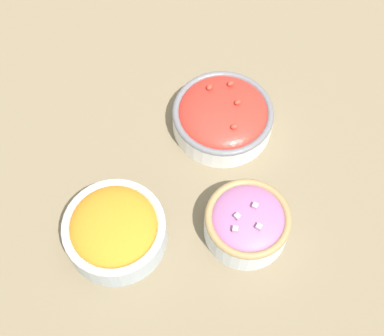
{
  "coord_description": "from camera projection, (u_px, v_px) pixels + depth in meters",
  "views": [
    {
      "loc": [
        0.38,
        0.17,
        0.8
      ],
      "look_at": [
        0.0,
        0.0,
        0.03
      ],
      "focal_mm": 50.0,
      "sensor_mm": 36.0,
      "label": 1
    }
  ],
  "objects": [
    {
      "name": "ground_plane",
      "position": [
        192.0,
        176.0,
        0.91
      ],
      "size": [
        3.0,
        3.0,
        0.0
      ],
      "primitive_type": "plane",
      "color": "#75664C"
    },
    {
      "name": "bowl_red_onion",
      "position": [
        247.0,
        222.0,
        0.83
      ],
      "size": [
        0.13,
        0.13,
        0.07
      ],
      "color": "silver",
      "rests_on": "ground_plane"
    },
    {
      "name": "bowl_carrots",
      "position": [
        115.0,
        229.0,
        0.82
      ],
      "size": [
        0.16,
        0.16,
        0.08
      ],
      "color": "#B2C1CC",
      "rests_on": "ground_plane"
    },
    {
      "name": "bowl_cherry_tomatoes",
      "position": [
        223.0,
        115.0,
        0.93
      ],
      "size": [
        0.18,
        0.18,
        0.07
      ],
      "color": "white",
      "rests_on": "ground_plane"
    }
  ]
}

